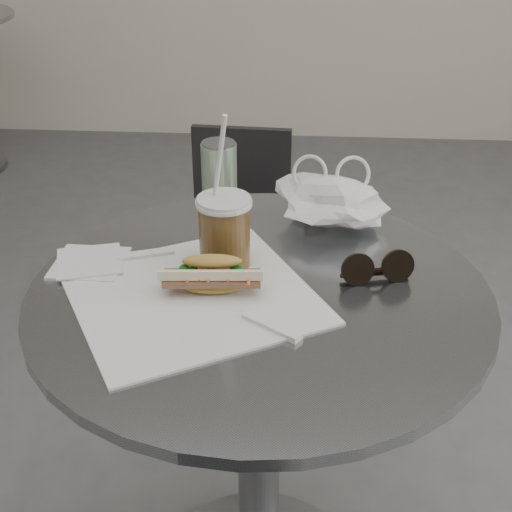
# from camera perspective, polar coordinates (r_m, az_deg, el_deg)

# --- Properties ---
(cafe_table) EXTENTS (0.76, 0.76, 0.74)m
(cafe_table) POSITION_cam_1_polar(r_m,az_deg,el_deg) (1.33, 0.24, -12.71)
(cafe_table) COLOR slate
(cafe_table) RESTS_ON ground
(chair_far) EXTENTS (0.36, 0.37, 0.69)m
(chair_far) POSITION_cam_1_polar(r_m,az_deg,el_deg) (2.08, -1.63, -0.89)
(chair_far) COLOR #2A2A2D
(chair_far) RESTS_ON ground
(sandwich_paper) EXTENTS (0.49, 0.48, 0.00)m
(sandwich_paper) POSITION_cam_1_polar(r_m,az_deg,el_deg) (1.15, -5.11, -3.18)
(sandwich_paper) COLOR white
(sandwich_paper) RESTS_ON cafe_table
(banh_mi) EXTENTS (0.20, 0.09, 0.07)m
(banh_mi) POSITION_cam_1_polar(r_m,az_deg,el_deg) (1.14, -3.54, -1.53)
(banh_mi) COLOR tan
(banh_mi) RESTS_ON sandwich_paper
(iced_coffee) EXTENTS (0.09, 0.09, 0.27)m
(iced_coffee) POSITION_cam_1_polar(r_m,az_deg,el_deg) (1.20, -2.54, 1.99)
(iced_coffee) COLOR brown
(iced_coffee) RESTS_ON cafe_table
(sunglasses) EXTENTS (0.13, 0.05, 0.06)m
(sunglasses) POSITION_cam_1_polar(r_m,az_deg,el_deg) (1.19, 9.66, -1.08)
(sunglasses) COLOR black
(sunglasses) RESTS_ON cafe_table
(plastic_bag) EXTENTS (0.20, 0.16, 0.10)m
(plastic_bag) POSITION_cam_1_polar(r_m,az_deg,el_deg) (1.35, 5.94, 4.23)
(plastic_bag) COLOR silver
(plastic_bag) RESTS_ON cafe_table
(napkin_stack) EXTENTS (0.14, 0.14, 0.01)m
(napkin_stack) POSITION_cam_1_polar(r_m,az_deg,el_deg) (1.26, -13.19, -0.52)
(napkin_stack) COLOR white
(napkin_stack) RESTS_ON cafe_table
(drink_can) EXTENTS (0.07, 0.07, 0.13)m
(drink_can) POSITION_cam_1_polar(r_m,az_deg,el_deg) (1.42, -2.96, 6.52)
(drink_can) COLOR #569154
(drink_can) RESTS_ON cafe_table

